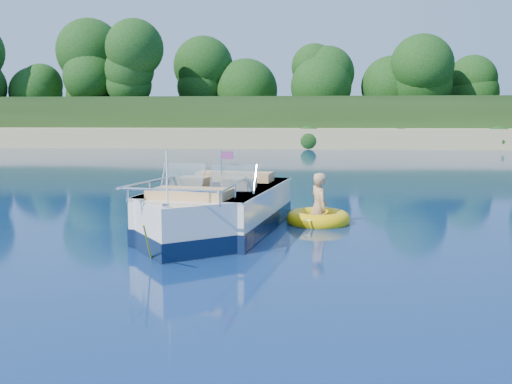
% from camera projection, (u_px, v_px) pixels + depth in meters
% --- Properties ---
extents(ground, '(160.00, 160.00, 0.00)m').
position_uv_depth(ground, '(171.00, 281.00, 8.49)').
color(ground, '#0A214B').
rests_on(ground, ground).
extents(shoreline, '(170.00, 59.00, 6.00)m').
position_uv_depth(shoreline, '(291.00, 128.00, 71.32)').
color(shoreline, tan).
rests_on(shoreline, ground).
extents(treeline, '(150.00, 7.12, 8.19)m').
position_uv_depth(treeline, '(284.00, 79.00, 48.24)').
color(treeline, black).
rests_on(treeline, ground).
extents(motorboat, '(2.95, 6.35, 2.13)m').
position_uv_depth(motorboat, '(214.00, 213.00, 11.97)').
color(motorboat, white).
rests_on(motorboat, ground).
extents(tow_tube, '(1.56, 1.56, 0.39)m').
position_uv_depth(tow_tube, '(318.00, 219.00, 13.08)').
color(tow_tube, yellow).
rests_on(tow_tube, ground).
extents(boy, '(0.72, 0.97, 1.74)m').
position_uv_depth(boy, '(318.00, 223.00, 13.09)').
color(boy, tan).
rests_on(boy, ground).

